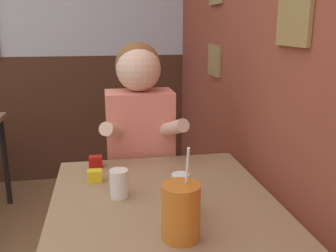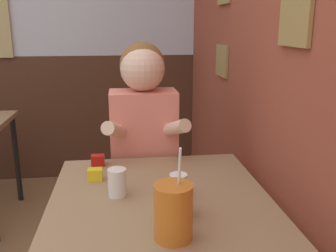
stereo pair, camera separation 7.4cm
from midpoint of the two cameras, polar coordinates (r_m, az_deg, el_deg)
The scene contains 10 objects.
brick_wall_right at distance 2.25m, azimuth 8.60°, elevation 14.87°, with size 0.08×4.34×2.70m.
back_wall at distance 3.44m, azimuth -24.70°, elevation 13.85°, with size 5.98×0.09×2.70m.
main_table at distance 1.46m, azimuth -2.19°, elevation -13.46°, with size 0.83×0.92×0.72m.
person_seated at distance 1.98m, azimuth -5.31°, elevation -4.49°, with size 0.42×0.42×1.28m.
cocktail_pitcher at distance 1.15m, azimuth 0.09°, elevation -12.93°, with size 0.12×0.12×0.29m.
glass_near_pitcher at distance 1.30m, azimuth 1.18°, elevation -11.10°, with size 0.08×0.08×0.11m.
glass_center at distance 1.43m, azimuth 0.42°, elevation -9.02°, with size 0.07×0.07×0.09m.
glass_far_side at distance 1.44m, azimuth -8.95°, elevation -8.67°, with size 0.07×0.07×0.11m.
condiment_ketchup at distance 1.76m, azimuth -12.15°, elevation -5.32°, with size 0.06×0.04×0.05m.
condiment_mustard at distance 1.60m, azimuth -12.42°, elevation -7.45°, with size 0.06×0.04×0.05m.
Camera 1 is at (0.78, -0.96, 1.35)m, focal length 40.00 mm.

